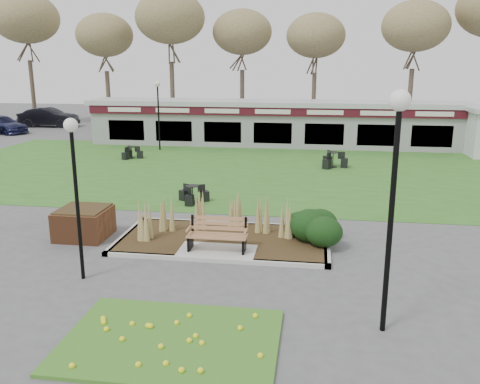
# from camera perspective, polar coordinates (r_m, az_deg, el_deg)

# --- Properties ---
(ground) EXTENTS (100.00, 100.00, 0.00)m
(ground) POSITION_cam_1_polar(r_m,az_deg,el_deg) (14.50, -2.69, -7.23)
(ground) COLOR #515154
(ground) RESTS_ON ground
(lawn) EXTENTS (34.00, 16.00, 0.02)m
(lawn) POSITION_cam_1_polar(r_m,az_deg,el_deg) (25.91, 2.42, 2.52)
(lawn) COLOR #33641F
(lawn) RESTS_ON ground
(flower_bed) EXTENTS (4.20, 3.00, 0.16)m
(flower_bed) POSITION_cam_1_polar(r_m,az_deg,el_deg) (10.44, -7.74, -16.06)
(flower_bed) COLOR #3D7521
(flower_bed) RESTS_ON ground
(planting_bed) EXTENTS (6.75, 3.40, 1.27)m
(planting_bed) POSITION_cam_1_polar(r_m,az_deg,el_deg) (15.45, 2.92, -4.39)
(planting_bed) COLOR #302013
(planting_bed) RESTS_ON ground
(park_bench) EXTENTS (1.70, 0.66, 0.93)m
(park_bench) POSITION_cam_1_polar(r_m,az_deg,el_deg) (14.52, -2.53, -4.71)
(park_bench) COLOR #AD724E
(park_bench) RESTS_ON ground
(brick_planter) EXTENTS (1.50, 1.50, 0.95)m
(brick_planter) POSITION_cam_1_polar(r_m,az_deg,el_deg) (16.60, -17.13, -3.30)
(brick_planter) COLOR brown
(brick_planter) RESTS_ON ground
(food_pavilion) EXTENTS (24.60, 3.40, 2.90)m
(food_pavilion) POSITION_cam_1_polar(r_m,az_deg,el_deg) (33.51, 3.91, 7.75)
(food_pavilion) COLOR gray
(food_pavilion) RESTS_ON ground
(tree_backdrop) EXTENTS (47.24, 5.24, 10.36)m
(tree_backdrop) POSITION_cam_1_polar(r_m,az_deg,el_deg) (41.41, 5.03, 18.54)
(tree_backdrop) COLOR #47382B
(tree_backdrop) RESTS_ON ground
(lamp_post_near_left) EXTENTS (0.34, 0.34, 4.07)m
(lamp_post_near_left) POSITION_cam_1_polar(r_m,az_deg,el_deg) (12.83, -18.15, 3.00)
(lamp_post_near_left) COLOR black
(lamp_post_near_left) RESTS_ON ground
(lamp_post_near_right) EXTENTS (0.40, 0.40, 4.86)m
(lamp_post_near_right) POSITION_cam_1_polar(r_m,az_deg,el_deg) (10.00, 17.05, 3.40)
(lamp_post_near_right) COLOR black
(lamp_post_near_right) RESTS_ON ground
(lamp_post_far_left) EXTENTS (0.35, 0.35, 4.23)m
(lamp_post_far_left) POSITION_cam_1_polar(r_m,az_deg,el_deg) (31.77, -9.19, 10.15)
(lamp_post_far_left) COLOR black
(lamp_post_far_left) RESTS_ON ground
(bistro_set_a) EXTENTS (1.26, 1.10, 0.67)m
(bistro_set_a) POSITION_cam_1_polar(r_m,az_deg,el_deg) (19.87, -5.32, -0.53)
(bistro_set_a) COLOR black
(bistro_set_a) RESTS_ON ground
(bistro_set_b) EXTENTS (1.15, 1.25, 0.67)m
(bistro_set_b) POSITION_cam_1_polar(r_m,az_deg,el_deg) (29.57, -12.09, 4.16)
(bistro_set_b) COLOR black
(bistro_set_b) RESTS_ON ground
(bistro_set_c) EXTENTS (1.32, 1.50, 0.80)m
(bistro_set_c) POSITION_cam_1_polar(r_m,az_deg,el_deg) (26.87, 10.38, 3.33)
(bistro_set_c) COLOR black
(bistro_set_c) RESTS_ON ground
(car_black) EXTENTS (4.92, 1.86, 1.60)m
(car_black) POSITION_cam_1_polar(r_m,az_deg,el_deg) (46.23, -20.70, 7.86)
(car_black) COLOR black
(car_black) RESTS_ON ground
(car_blue) EXTENTS (4.86, 3.28, 1.31)m
(car_blue) POSITION_cam_1_polar(r_m,az_deg,el_deg) (43.45, -25.17, 6.86)
(car_blue) COLOR navy
(car_blue) RESTS_ON ground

